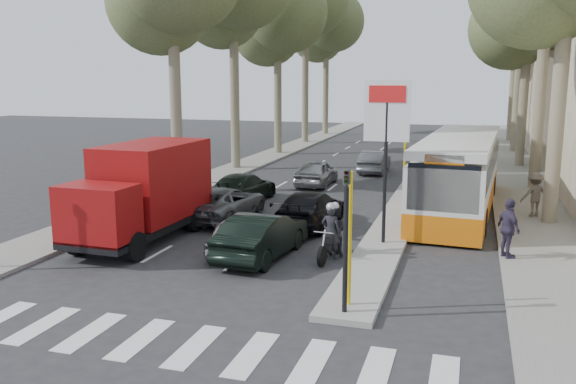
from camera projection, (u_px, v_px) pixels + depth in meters
name	position (u px, v px, depth m)	size (l,w,h in m)	color
ground	(241.00, 284.00, 16.99)	(120.00, 120.00, 0.00)	#28282B
sidewalk_right	(515.00, 168.00, 38.02)	(3.20, 70.00, 0.12)	gray
median_left	(277.00, 153.00, 45.58)	(2.40, 64.00, 0.12)	gray
traffic_island	(403.00, 208.00, 26.38)	(1.50, 26.00, 0.16)	gray
billboard	(386.00, 138.00, 20.06)	(1.50, 12.10, 5.60)	yellow
traffic_light_island	(346.00, 217.00, 14.18)	(0.16, 0.41, 3.60)	black
tree_l_c	(280.00, 15.00, 43.75)	(7.40, 7.20, 13.71)	#6B604C
tree_l_d	(307.00, 3.00, 50.98)	(7.40, 7.20, 15.66)	#6B604C
tree_l_e	(328.00, 23.00, 58.72)	(7.40, 7.20, 14.49)	#6B604C
tree_r_c	(532.00, 10.00, 37.14)	(7.40, 7.20, 13.32)	#6B604C
tree_r_d	(525.00, 2.00, 44.38)	(7.40, 7.20, 14.88)	#6B604C
tree_r_e	(519.00, 21.00, 52.00)	(7.40, 7.20, 14.10)	#6B604C
silver_hatchback	(238.00, 234.00, 19.98)	(1.46, 3.62, 1.23)	#AAACB3
dark_hatchback	(262.00, 235.00, 19.40)	(1.54, 4.41, 1.45)	black
queue_car_a	(224.00, 203.00, 24.58)	(2.20, 4.77, 1.33)	#52545A
queue_car_b	(310.00, 209.00, 23.50)	(1.93, 4.74, 1.37)	black
queue_car_c	(316.00, 172.00, 32.26)	(1.66, 4.12, 1.40)	#94969B
queue_car_d	(374.00, 162.00, 36.53)	(1.41, 4.05, 1.33)	#53555C
queue_car_e	(243.00, 188.00, 27.92)	(1.91, 4.69, 1.36)	black
red_truck	(144.00, 190.00, 21.27)	(2.63, 6.42, 3.38)	black
city_bus	(460.00, 171.00, 25.98)	(3.49, 12.55, 3.27)	orange
motorcycle	(333.00, 232.00, 19.33)	(0.84, 2.17, 1.85)	black
pedestrian_near	(509.00, 228.00, 18.94)	(1.10, 0.54, 1.88)	#3A3149
pedestrian_far	(535.00, 194.00, 24.61)	(1.16, 0.51, 1.80)	#65594C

